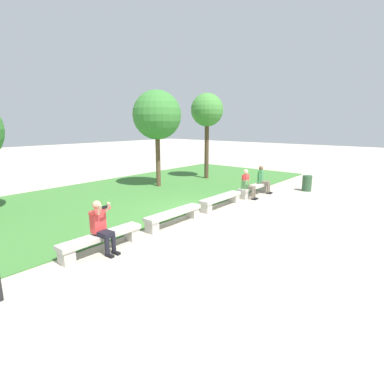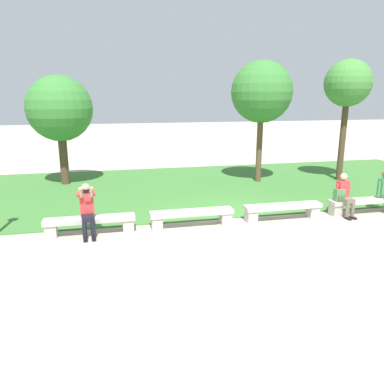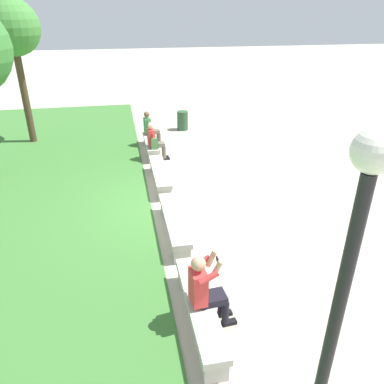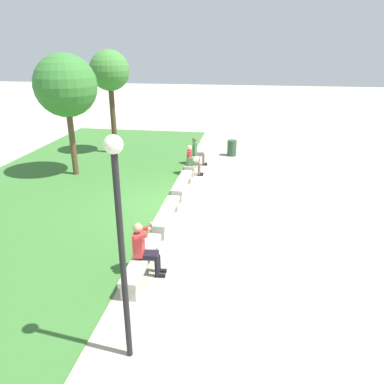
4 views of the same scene
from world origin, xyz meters
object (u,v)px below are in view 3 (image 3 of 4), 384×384
Objects in this scene: bench_mid at (160,174)px; lamp_post at (338,308)px; bench_main at (200,308)px; person_companion at (150,128)px; trash_bin at (183,121)px; tree_left_background at (12,29)px; backpack at (154,143)px; bench_near at (174,222)px; person_distant at (155,140)px; bench_far at (151,143)px; person_photographer at (206,288)px.

lamp_post is at bearing -176.49° from bench_mid.
person_companion is (8.63, -0.07, 0.36)m from bench_main.
person_companion reaches higher than trash_bin.
person_companion is 0.26× the size of tree_left_background.
person_companion is at bearing -0.89° from backpack.
bench_near is at bearing -149.96° from tree_left_background.
person_distant is 1.41m from person_companion.
bench_main is at bearing 179.67° from backpack.
person_distant is 5.96m from tree_left_background.
backpack is at bearing 155.77° from trash_bin.
trash_bin is (0.45, -5.72, -3.48)m from tree_left_background.
bench_far is (5.32, 0.00, 0.00)m from bench_near.
person_distant is (-0.76, -0.07, 0.36)m from bench_far.
bench_far is at bearing 147.45° from trash_bin.
trash_bin is at bearing -40.02° from person_companion.
bench_mid is 5.30× the size of backpack.
bench_mid is at bearing -137.60° from tree_left_background.
person_distant is (1.90, -0.07, 0.36)m from bench_mid.
bench_main is 1.00× the size of bench_near.
bench_main is 3.02× the size of trash_bin.
person_photographer is 10.51m from trash_bin.
bench_near and bench_mid have the same top height.
bench_main is 10.48m from trash_bin.
tree_left_background reaches higher than bench_main.
person_distant and person_companion have the same top height.
backpack is at bearing -0.33° from bench_main.
person_photographer reaches higher than backpack.
bench_main is at bearing 171.64° from trash_bin.
backpack is (4.41, -0.04, 0.32)m from bench_near.
backpack is at bearing 179.11° from person_companion.
trash_bin is at bearing -85.45° from tree_left_background.
lamp_post reaches higher than person_photographer.
backpack reaches higher than bench_main.
backpack is at bearing -177.39° from bench_far.
tree_left_background is (7.25, 4.19, 3.55)m from bench_near.
person_companion reaches higher than bench_near.
backpack reaches higher than bench_far.
trash_bin is 0.19× the size of lamp_post.
person_photographer is (-8.02, -0.08, 0.43)m from bench_far.
bench_far is 0.58× the size of lamp_post.
backpack is (1.75, -0.04, 0.32)m from bench_mid.
tree_left_background reaches higher than backpack.
lamp_post is (-7.80, -0.48, 2.24)m from bench_mid.
person_photographer reaches higher than person_companion.
person_photographer is 1.05× the size of person_distant.
bench_main is 8.64m from person_companion.
trash_bin is (1.74, -1.46, -0.30)m from person_companion.
lamp_post is at bearing -174.69° from bench_near.
backpack is (-0.91, -0.04, 0.32)m from bench_far.
bench_near is at bearing 5.31° from lamp_post.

